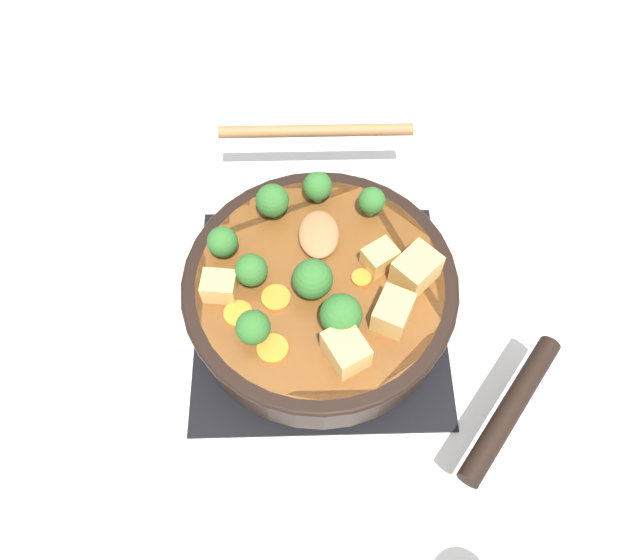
# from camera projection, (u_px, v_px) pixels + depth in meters

# --- Properties ---
(ground_plane) EXTENTS (2.40, 2.40, 0.00)m
(ground_plane) POSITION_uv_depth(u_px,v_px,m) (320.00, 314.00, 0.79)
(ground_plane) COLOR silver
(front_burner_grate) EXTENTS (0.31, 0.31, 0.03)m
(front_burner_grate) POSITION_uv_depth(u_px,v_px,m) (320.00, 310.00, 0.78)
(front_burner_grate) COLOR black
(front_burner_grate) RESTS_ON ground_plane
(skillet_pan) EXTENTS (0.39, 0.42, 0.06)m
(skillet_pan) POSITION_uv_depth(u_px,v_px,m) (322.00, 292.00, 0.73)
(skillet_pan) COLOR black
(skillet_pan) RESTS_ON front_burner_grate
(wooden_spoon) EXTENTS (0.20, 0.25, 0.02)m
(wooden_spoon) POSITION_uv_depth(u_px,v_px,m) (317.00, 171.00, 0.78)
(wooden_spoon) COLOR olive
(wooden_spoon) RESTS_ON skillet_pan
(tofu_cube_center_large) EXTENTS (0.06, 0.05, 0.04)m
(tofu_cube_center_large) POSITION_uv_depth(u_px,v_px,m) (393.00, 312.00, 0.67)
(tofu_cube_center_large) COLOR tan
(tofu_cube_center_large) RESTS_ON skillet_pan
(tofu_cube_near_handle) EXTENTS (0.06, 0.05, 0.04)m
(tofu_cube_near_handle) POSITION_uv_depth(u_px,v_px,m) (346.00, 350.00, 0.65)
(tofu_cube_near_handle) COLOR tan
(tofu_cube_near_handle) RESTS_ON skillet_pan
(tofu_cube_east_chunk) EXTENTS (0.06, 0.06, 0.04)m
(tofu_cube_east_chunk) POSITION_uv_depth(u_px,v_px,m) (416.00, 267.00, 0.70)
(tofu_cube_east_chunk) COLOR tan
(tofu_cube_east_chunk) RESTS_ON skillet_pan
(tofu_cube_west_chunk) EXTENTS (0.03, 0.04, 0.03)m
(tofu_cube_west_chunk) POSITION_uv_depth(u_px,v_px,m) (220.00, 286.00, 0.69)
(tofu_cube_west_chunk) COLOR tan
(tofu_cube_west_chunk) RESTS_ON skillet_pan
(tofu_cube_back_piece) EXTENTS (0.04, 0.05, 0.03)m
(tofu_cube_back_piece) POSITION_uv_depth(u_px,v_px,m) (380.00, 257.00, 0.71)
(tofu_cube_back_piece) COLOR tan
(tofu_cube_back_piece) RESTS_ON skillet_pan
(broccoli_floret_near_spoon) EXTENTS (0.05, 0.05, 0.05)m
(broccoli_floret_near_spoon) POSITION_uv_depth(u_px,v_px,m) (341.00, 315.00, 0.66)
(broccoli_floret_near_spoon) COLOR #709956
(broccoli_floret_near_spoon) RESTS_ON skillet_pan
(broccoli_floret_center_top) EXTENTS (0.03, 0.03, 0.04)m
(broccoli_floret_center_top) POSITION_uv_depth(u_px,v_px,m) (372.00, 201.00, 0.74)
(broccoli_floret_center_top) COLOR #709956
(broccoli_floret_center_top) RESTS_ON skillet_pan
(broccoli_floret_east_rim) EXTENTS (0.04, 0.04, 0.04)m
(broccoli_floret_east_rim) POSITION_uv_depth(u_px,v_px,m) (223.00, 242.00, 0.71)
(broccoli_floret_east_rim) COLOR #709956
(broccoli_floret_east_rim) RESTS_ON skillet_pan
(broccoli_floret_west_rim) EXTENTS (0.04, 0.04, 0.04)m
(broccoli_floret_west_rim) POSITION_uv_depth(u_px,v_px,m) (253.00, 327.00, 0.65)
(broccoli_floret_west_rim) COLOR #709956
(broccoli_floret_west_rim) RESTS_ON skillet_pan
(broccoli_floret_north_edge) EXTENTS (0.04, 0.04, 0.05)m
(broccoli_floret_north_edge) POSITION_uv_depth(u_px,v_px,m) (272.00, 201.00, 0.73)
(broccoli_floret_north_edge) COLOR #709956
(broccoli_floret_north_edge) RESTS_ON skillet_pan
(broccoli_floret_south_cluster) EXTENTS (0.04, 0.04, 0.04)m
(broccoli_floret_south_cluster) POSITION_uv_depth(u_px,v_px,m) (251.00, 267.00, 0.69)
(broccoli_floret_south_cluster) COLOR #709956
(broccoli_floret_south_cluster) RESTS_ON skillet_pan
(broccoli_floret_mid_floret) EXTENTS (0.04, 0.04, 0.04)m
(broccoli_floret_mid_floret) POSITION_uv_depth(u_px,v_px,m) (315.00, 187.00, 0.75)
(broccoli_floret_mid_floret) COLOR #709956
(broccoli_floret_mid_floret) RESTS_ON skillet_pan
(broccoli_floret_small_inner) EXTENTS (0.05, 0.05, 0.05)m
(broccoli_floret_small_inner) POSITION_uv_depth(u_px,v_px,m) (313.00, 279.00, 0.68)
(broccoli_floret_small_inner) COLOR #709956
(broccoli_floret_small_inner) RESTS_ON skillet_pan
(carrot_slice_orange_thin) EXTENTS (0.02, 0.02, 0.01)m
(carrot_slice_orange_thin) POSITION_uv_depth(u_px,v_px,m) (361.00, 277.00, 0.71)
(carrot_slice_orange_thin) COLOR orange
(carrot_slice_orange_thin) RESTS_ON skillet_pan
(carrot_slice_near_center) EXTENTS (0.03, 0.03, 0.01)m
(carrot_slice_near_center) POSITION_uv_depth(u_px,v_px,m) (276.00, 298.00, 0.70)
(carrot_slice_near_center) COLOR orange
(carrot_slice_near_center) RESTS_ON skillet_pan
(carrot_slice_edge_slice) EXTENTS (0.03, 0.03, 0.01)m
(carrot_slice_edge_slice) POSITION_uv_depth(u_px,v_px,m) (238.00, 314.00, 0.69)
(carrot_slice_edge_slice) COLOR orange
(carrot_slice_edge_slice) RESTS_ON skillet_pan
(carrot_slice_under_broccoli) EXTENTS (0.03, 0.03, 0.01)m
(carrot_slice_under_broccoli) POSITION_uv_depth(u_px,v_px,m) (273.00, 349.00, 0.67)
(carrot_slice_under_broccoli) COLOR orange
(carrot_slice_under_broccoli) RESTS_ON skillet_pan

